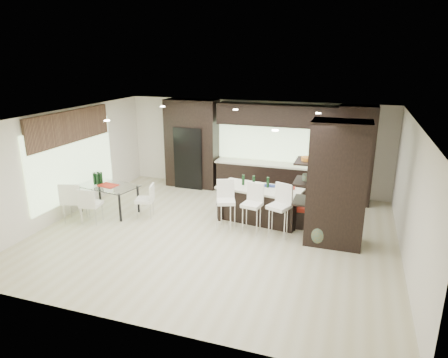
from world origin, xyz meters
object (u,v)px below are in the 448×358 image
(kitchen_island, at_px, (259,204))
(chair_far, at_px, (75,203))
(chair_end, at_px, (145,202))
(stool_left, at_px, (226,210))
(chair_near, at_px, (92,206))
(stool_mid, at_px, (252,213))
(stool_right, at_px, (278,216))
(dining_table, at_px, (109,199))
(floor_vase, at_px, (319,221))
(bench, at_px, (278,213))

(kitchen_island, bearing_deg, chair_far, -152.82)
(chair_far, relative_size, chair_end, 1.18)
(stool_left, xyz_separation_m, chair_end, (-2.18, 0.03, -0.08))
(kitchen_island, relative_size, chair_near, 2.42)
(kitchen_island, relative_size, chair_far, 2.17)
(stool_mid, xyz_separation_m, chair_near, (-3.86, -0.71, -0.05))
(stool_right, bearing_deg, kitchen_island, 151.08)
(dining_table, bearing_deg, floor_vase, 7.11)
(chair_end, bearing_deg, stool_mid, -107.58)
(chair_far, bearing_deg, stool_left, -5.67)
(stool_left, bearing_deg, stool_mid, -20.90)
(chair_far, bearing_deg, stool_right, -8.52)
(bench, bearing_deg, floor_vase, -44.32)
(stool_mid, distance_m, chair_far, 4.40)
(kitchen_island, height_order, chair_end, kitchen_island)
(dining_table, distance_m, chair_near, 0.74)
(stool_mid, bearing_deg, bench, 65.16)
(dining_table, relative_size, chair_far, 1.61)
(stool_mid, height_order, dining_table, stool_mid)
(stool_left, bearing_deg, chair_end, 158.02)
(stool_right, relative_size, chair_far, 1.04)
(chair_near, distance_m, chair_far, 0.48)
(stool_left, bearing_deg, chair_far, 169.99)
(stool_mid, relative_size, bench, 0.67)
(bench, bearing_deg, kitchen_island, 170.07)
(stool_mid, height_order, stool_right, stool_right)
(chair_near, xyz_separation_m, chair_far, (-0.47, -0.03, 0.05))
(kitchen_island, relative_size, floor_vase, 1.82)
(kitchen_island, distance_m, dining_table, 3.93)
(floor_vase, height_order, chair_far, floor_vase)
(stool_left, distance_m, floor_vase, 2.18)
(stool_right, xyz_separation_m, floor_vase, (0.91, -0.18, 0.07))
(stool_right, height_order, floor_vase, floor_vase)
(kitchen_island, bearing_deg, bench, 2.75)
(stool_left, relative_size, stool_mid, 1.01)
(stool_left, bearing_deg, bench, 11.11)
(kitchen_island, xyz_separation_m, stool_right, (0.63, -0.76, 0.06))
(bench, xyz_separation_m, chair_far, (-4.82, -1.43, 0.20))
(chair_far, bearing_deg, kitchen_island, 2.03)
(stool_right, xyz_separation_m, dining_table, (-4.49, 0.04, -0.12))
(chair_end, bearing_deg, chair_near, 107.87)
(stool_right, xyz_separation_m, chair_near, (-4.49, -0.70, -0.07))
(stool_left, height_order, dining_table, stool_left)
(chair_near, bearing_deg, dining_table, 81.73)
(chair_far, height_order, chair_end, chair_far)
(kitchen_island, relative_size, dining_table, 1.34)
(dining_table, relative_size, chair_end, 1.90)
(floor_vase, relative_size, chair_end, 1.40)
(kitchen_island, relative_size, stool_right, 2.08)
(dining_table, xyz_separation_m, chair_far, (-0.47, -0.76, 0.11))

